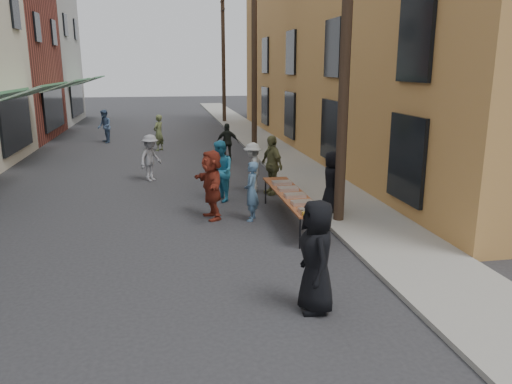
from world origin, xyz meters
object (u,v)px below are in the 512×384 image
object	(u,v)px
guest_front_c	(220,171)
server	(332,181)
utility_pole_far	(223,57)
serving_table	(292,195)
guest_front_a	(317,256)
utility_pole_near	(346,39)
catering_tray_sausage	(310,210)
utility_pole_mid	(254,52)

from	to	relation	value
guest_front_c	server	world-z (taller)	guest_front_c
utility_pole_far	serving_table	size ratio (longest dim) A/B	2.25
utility_pole_far	guest_front_c	world-z (taller)	utility_pole_far
guest_front_c	server	xyz separation A→B (m)	(2.75, -1.93, 0.02)
guest_front_a	server	distance (m)	5.52
utility_pole_near	serving_table	world-z (taller)	utility_pole_near
catering_tray_sausage	guest_front_a	size ratio (longest dim) A/B	0.27
serving_table	catering_tray_sausage	world-z (taller)	catering_tray_sausage
utility_pole_near	server	bearing A→B (deg)	86.20
utility_pole_mid	utility_pole_far	xyz separation A→B (m)	(0.00, 12.00, 0.00)
utility_pole_near	utility_pole_far	size ratio (longest dim) A/B	1.00
guest_front_c	guest_front_a	bearing A→B (deg)	-9.88
utility_pole_near	server	xyz separation A→B (m)	(0.05, 0.75, -3.59)
utility_pole_mid	catering_tray_sausage	distance (m)	13.93
server	catering_tray_sausage	bearing A→B (deg)	145.90
utility_pole_mid	guest_front_a	size ratio (longest dim) A/B	4.83
utility_pole_far	serving_table	world-z (taller)	utility_pole_far
utility_pole_near	serving_table	bearing A→B (deg)	166.62
catering_tray_sausage	server	distance (m)	2.45
serving_table	catering_tray_sausage	xyz separation A→B (m)	(0.00, -1.65, 0.08)
serving_table	guest_front_c	world-z (taller)	guest_front_c
catering_tray_sausage	guest_front_a	distance (m)	3.12
serving_table	guest_front_c	distance (m)	2.86
serving_table	guest_front_c	bearing A→B (deg)	122.57
utility_pole_near	utility_pole_mid	xyz separation A→B (m)	(0.00, 12.00, 0.00)
server	utility_pole_near	bearing A→B (deg)	171.82
utility_pole_far	server	distance (m)	23.52
utility_pole_near	guest_front_a	bearing A→B (deg)	-114.07
catering_tray_sausage	guest_front_c	distance (m)	4.34
utility_pole_near	utility_pole_mid	world-z (taller)	same
utility_pole_mid	serving_table	xyz separation A→B (m)	(-1.16, -11.72, -3.79)
utility_pole_mid	server	xyz separation A→B (m)	(0.05, -11.25, -3.59)
utility_pole_far	guest_front_c	xyz separation A→B (m)	(-2.70, -21.32, -3.60)
guest_front_a	guest_front_c	world-z (taller)	guest_front_a
utility_pole_far	catering_tray_sausage	size ratio (longest dim) A/B	18.00
utility_pole_mid	utility_pole_far	size ratio (longest dim) A/B	1.00
guest_front_a	catering_tray_sausage	bearing A→B (deg)	167.82
utility_pole_near	guest_front_a	xyz separation A→B (m)	(-1.96, -4.38, -3.57)
utility_pole_near	catering_tray_sausage	xyz separation A→B (m)	(-1.16, -1.37, -3.71)
server	guest_front_c	bearing A→B (deg)	50.56
serving_table	guest_front_a	bearing A→B (deg)	-99.68
serving_table	catering_tray_sausage	size ratio (longest dim) A/B	8.00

